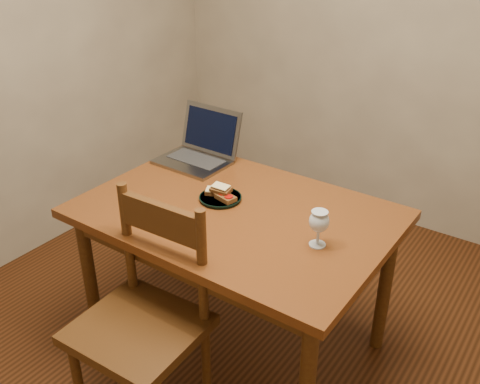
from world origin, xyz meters
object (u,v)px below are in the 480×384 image
Objects in this scene: table at (236,227)px; chair at (142,313)px; milk_glass at (319,228)px; laptop at (201,147)px; plate at (220,198)px.

chair reaches higher than table.
laptop is at bearing 156.89° from milk_glass.
table is at bearing -17.27° from plate.
plate is at bearing 93.06° from chair.
chair is 3.24× the size of milk_glass.
table is at bearing 81.97° from chair.
milk_glass is (0.41, -0.04, 0.16)m from table.
chair is 0.99m from laptop.
laptop is at bearing 139.46° from plate.
milk_glass reaches higher than table.
table is 6.92× the size of plate.
chair reaches higher than plate.
chair reaches higher than milk_glass.
chair is (-0.05, -0.54, -0.13)m from table.
chair is 0.62m from plate.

